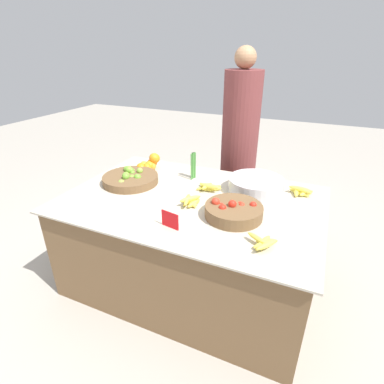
{
  "coord_description": "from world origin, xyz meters",
  "views": [
    {
      "loc": [
        0.73,
        -1.65,
        1.61
      ],
      "look_at": [
        0.0,
        0.0,
        0.74
      ],
      "focal_mm": 28.0,
      "sensor_mm": 36.0,
      "label": 1
    }
  ],
  "objects_px": {
    "lime_bowl": "(131,178)",
    "price_sign": "(170,220)",
    "metal_bowl": "(256,185)",
    "vendor_person": "(239,150)",
    "tomato_basket": "(233,211)"
  },
  "relations": [
    {
      "from": "lime_bowl",
      "to": "price_sign",
      "type": "bearing_deg",
      "value": -37.6
    },
    {
      "from": "metal_bowl",
      "to": "vendor_person",
      "type": "bearing_deg",
      "value": 115.17
    },
    {
      "from": "tomato_basket",
      "to": "metal_bowl",
      "type": "bearing_deg",
      "value": 84.07
    },
    {
      "from": "lime_bowl",
      "to": "vendor_person",
      "type": "bearing_deg",
      "value": 56.99
    },
    {
      "from": "price_sign",
      "to": "tomato_basket",
      "type": "bearing_deg",
      "value": 52.95
    },
    {
      "from": "price_sign",
      "to": "lime_bowl",
      "type": "bearing_deg",
      "value": 152.93
    },
    {
      "from": "lime_bowl",
      "to": "metal_bowl",
      "type": "relative_size",
      "value": 1.07
    },
    {
      "from": "tomato_basket",
      "to": "metal_bowl",
      "type": "xyz_separation_m",
      "value": [
        0.04,
        0.4,
        0.01
      ]
    },
    {
      "from": "tomato_basket",
      "to": "vendor_person",
      "type": "xyz_separation_m",
      "value": [
        -0.27,
        1.07,
        0.02
      ]
    },
    {
      "from": "vendor_person",
      "to": "metal_bowl",
      "type": "bearing_deg",
      "value": -64.83
    },
    {
      "from": "metal_bowl",
      "to": "price_sign",
      "type": "height_order",
      "value": "same"
    },
    {
      "from": "tomato_basket",
      "to": "metal_bowl",
      "type": "relative_size",
      "value": 0.9
    },
    {
      "from": "lime_bowl",
      "to": "metal_bowl",
      "type": "bearing_deg",
      "value": 14.36
    },
    {
      "from": "metal_bowl",
      "to": "lime_bowl",
      "type": "bearing_deg",
      "value": -165.64
    },
    {
      "from": "lime_bowl",
      "to": "tomato_basket",
      "type": "height_order",
      "value": "tomato_basket"
    }
  ]
}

